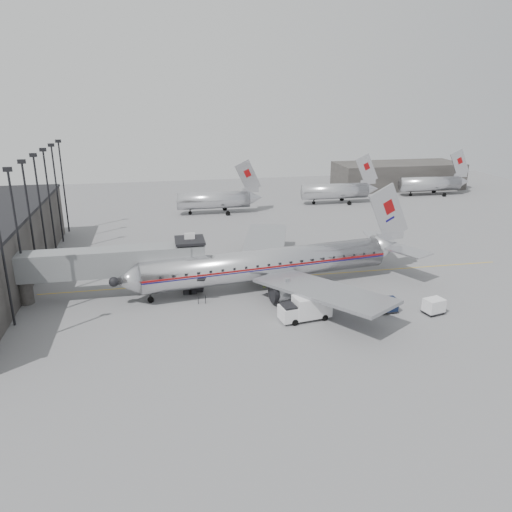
{
  "coord_description": "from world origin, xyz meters",
  "views": [
    {
      "loc": [
        -12.2,
        -52.02,
        22.96
      ],
      "look_at": [
        -0.8,
        5.65,
        3.2
      ],
      "focal_mm": 35.0,
      "sensor_mm": 36.0,
      "label": 1
    }
  ],
  "objects_px": {
    "baggage_cart_navy": "(388,305)",
    "service_van": "(306,308)",
    "airliner": "(273,263)",
    "ramp_worker": "(265,281)",
    "baggage_cart_white": "(434,306)"
  },
  "relations": [
    {
      "from": "airliner",
      "to": "ramp_worker",
      "type": "relative_size",
      "value": 23.91
    },
    {
      "from": "service_van",
      "to": "baggage_cart_white",
      "type": "bearing_deg",
      "value": -13.88
    },
    {
      "from": "baggage_cart_navy",
      "to": "service_van",
      "type": "bearing_deg",
      "value": 178.28
    },
    {
      "from": "baggage_cart_navy",
      "to": "ramp_worker",
      "type": "height_order",
      "value": "ramp_worker"
    },
    {
      "from": "baggage_cart_white",
      "to": "baggage_cart_navy",
      "type": "bearing_deg",
      "value": 150.59
    },
    {
      "from": "airliner",
      "to": "service_van",
      "type": "height_order",
      "value": "airliner"
    },
    {
      "from": "airliner",
      "to": "baggage_cart_navy",
      "type": "relative_size",
      "value": 18.36
    },
    {
      "from": "service_van",
      "to": "ramp_worker",
      "type": "distance_m",
      "value": 9.77
    },
    {
      "from": "baggage_cart_white",
      "to": "ramp_worker",
      "type": "height_order",
      "value": "baggage_cart_white"
    },
    {
      "from": "airliner",
      "to": "baggage_cart_white",
      "type": "relative_size",
      "value": 15.33
    },
    {
      "from": "airliner",
      "to": "service_van",
      "type": "bearing_deg",
      "value": -89.93
    },
    {
      "from": "baggage_cart_navy",
      "to": "ramp_worker",
      "type": "relative_size",
      "value": 1.3
    },
    {
      "from": "service_van",
      "to": "baggage_cart_navy",
      "type": "relative_size",
      "value": 2.77
    },
    {
      "from": "baggage_cart_navy",
      "to": "airliner",
      "type": "bearing_deg",
      "value": 135.9
    },
    {
      "from": "airliner",
      "to": "ramp_worker",
      "type": "distance_m",
      "value": 2.41
    }
  ]
}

